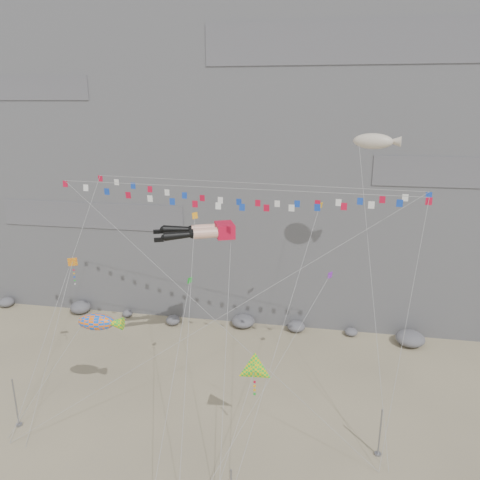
{
  "coord_description": "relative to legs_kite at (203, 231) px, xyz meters",
  "views": [
    {
      "loc": [
        8.25,
        -30.53,
        24.74
      ],
      "look_at": [
        1.08,
        9.0,
        12.71
      ],
      "focal_mm": 35.0,
      "sensor_mm": 36.0,
      "label": 1
    }
  ],
  "objects": [
    {
      "name": "legs_kite",
      "position": [
        0.0,
        0.0,
        0.0
      ],
      "size": [
        8.83,
        17.18,
        21.31
      ],
      "rotation": [
        0.0,
        0.0,
        0.39
      ],
      "color": "red",
      "rests_on": "ground"
    },
    {
      "name": "ground",
      "position": [
        1.74,
        -6.78,
        -13.97
      ],
      "size": [
        120.0,
        120.0,
        0.0
      ],
      "primitive_type": "plane",
      "color": "tan",
      "rests_on": "ground"
    },
    {
      "name": "harlequin_kite",
      "position": [
        -10.54,
        -3.3,
        -2.36
      ],
      "size": [
        1.58,
        9.51,
        14.49
      ],
      "color": "red",
      "rests_on": "ground"
    },
    {
      "name": "cliff",
      "position": [
        1.74,
        25.22,
        11.03
      ],
      "size": [
        80.0,
        28.0,
        50.0
      ],
      "primitive_type": "cube",
      "color": "slate",
      "rests_on": "ground"
    },
    {
      "name": "small_kite_b",
      "position": [
        10.74,
        -0.36,
        -3.37
      ],
      "size": [
        8.16,
        13.42,
        18.27
      ],
      "color": "purple",
      "rests_on": "ground"
    },
    {
      "name": "anchor_pole_left",
      "position": [
        -12.83,
        -9.66,
        -11.88
      ],
      "size": [
        0.12,
        0.12,
        4.2
      ],
      "primitive_type": "cylinder",
      "color": "gray",
      "rests_on": "ground"
    },
    {
      "name": "fish_windsock",
      "position": [
        -6.52,
        -7.53,
        -5.41
      ],
      "size": [
        8.31,
        4.59,
        11.19
      ],
      "color": "orange",
      "rests_on": "ground"
    },
    {
      "name": "flag_banner_lower",
      "position": [
        2.78,
        -1.86,
        4.14
      ],
      "size": [
        29.27,
        8.93,
        23.06
      ],
      "color": "red",
      "rests_on": "ground"
    },
    {
      "name": "small_kite_c",
      "position": [
        -0.29,
        -3.54,
        -3.4
      ],
      "size": [
        1.09,
        11.85,
        15.53
      ],
      "color": "green",
      "rests_on": "ground"
    },
    {
      "name": "small_kite_a",
      "position": [
        -0.49,
        -0.74,
        1.23
      ],
      "size": [
        2.91,
        14.1,
        20.55
      ],
      "color": "#FFA115",
      "rests_on": "ground"
    },
    {
      "name": "flag_banner_upper",
      "position": [
        3.73,
        1.02,
        4.1
      ],
      "size": [
        30.18,
        14.36,
        27.26
      ],
      "color": "red",
      "rests_on": "ground"
    },
    {
      "name": "blimp_windsock",
      "position": [
        13.82,
        3.56,
        7.45
      ],
      "size": [
        4.35,
        14.28,
        25.17
      ],
      "color": "beige",
      "rests_on": "ground"
    },
    {
      "name": "delta_kite",
      "position": [
        5.86,
        -8.73,
        -7.45
      ],
      "size": [
        3.21,
        5.63,
        8.83
      ],
      "color": "yellow",
      "rests_on": "ground"
    },
    {
      "name": "small_kite_d",
      "position": [
        9.63,
        2.02,
        1.76
      ],
      "size": [
        5.33,
        17.17,
        23.51
      ],
      "color": "gold",
      "rests_on": "ground"
    },
    {
      "name": "anchor_pole_right",
      "position": [
        14.85,
        -7.89,
        -12.04
      ],
      "size": [
        0.12,
        0.12,
        3.87
      ],
      "primitive_type": "cylinder",
      "color": "gray",
      "rests_on": "ground"
    },
    {
      "name": "talus_boulders",
      "position": [
        1.74,
        10.22,
        -13.37
      ],
      "size": [
        60.0,
        3.0,
        1.2
      ],
      "primitive_type": null,
      "color": "slate",
      "rests_on": "ground"
    }
  ]
}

